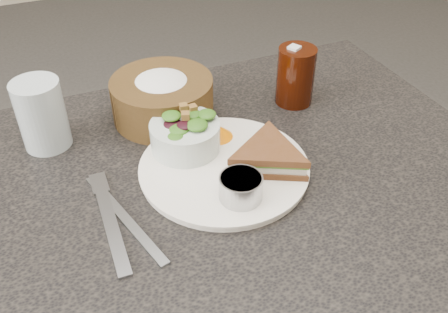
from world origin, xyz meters
The scene contains 10 objects.
dinner_plate centered at (0.04, 0.02, 0.76)m, with size 0.27×0.27×0.01m, color white.
sandwich centered at (0.10, -0.01, 0.78)m, with size 0.14×0.14×0.04m, color #52301C, non-canonical shape.
salad_bowl centered at (0.00, 0.09, 0.79)m, with size 0.12×0.12×0.07m, color silver, non-canonical shape.
dressing_ramekin centered at (0.03, -0.06, 0.78)m, with size 0.06×0.06×0.04m, color #A2A3A5.
orange_wedge centered at (0.06, 0.09, 0.77)m, with size 0.05×0.05×0.02m, color orange.
fork centered at (-0.16, -0.03, 0.75)m, with size 0.02×0.19×0.01m, color #92959C.
knife centered at (-0.13, -0.02, 0.75)m, with size 0.01×0.22×0.00m, color #A0A4AA.
bread_basket centered at (0.00, 0.21, 0.80)m, with size 0.18×0.18×0.10m, color brown, non-canonical shape.
cola_glass centered at (0.25, 0.16, 0.81)m, with size 0.07×0.07×0.12m, color black, non-canonical shape.
water_glass centered at (-0.21, 0.20, 0.81)m, with size 0.08×0.08×0.12m, color #B1BFC5.
Camera 1 is at (-0.20, -0.55, 1.27)m, focal length 40.00 mm.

